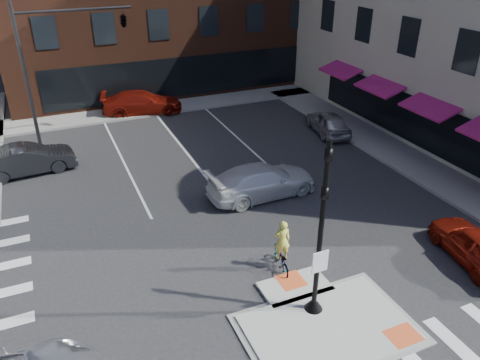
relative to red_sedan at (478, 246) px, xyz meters
name	(u,v)px	position (x,y,z in m)	size (l,w,h in m)	color
ground	(320,319)	(-6.93, -0.25, -0.72)	(120.00, 120.00, 0.00)	#28282B
refuge_island	(324,323)	(-6.93, -0.51, -0.67)	(5.40, 4.65, 0.13)	gray
sidewalk_e	(387,147)	(3.87, 9.75, -0.64)	(3.00, 24.00, 0.15)	gray
sidewalk_n	(192,103)	(-3.93, 21.75, -0.64)	(26.00, 3.00, 0.15)	gray
signal_pole	(319,253)	(-6.93, 0.15, 1.64)	(0.60, 0.60, 5.98)	black
mast_arm_signal	(97,32)	(-10.40, 17.75, 5.49)	(6.10, 2.24, 8.00)	black
red_sedan	(478,246)	(0.00, 0.00, 0.00)	(1.69, 4.20, 1.43)	maroon
white_pickup	(262,181)	(-5.12, 7.76, 0.04)	(2.13, 5.24, 1.52)	silver
bg_car_dark	(28,160)	(-15.08, 14.58, 0.04)	(1.60, 4.59, 1.51)	#232428
bg_car_silver	(328,123)	(1.97, 13.09, -0.03)	(1.63, 4.05, 1.38)	#BABBC2
bg_car_red	(142,102)	(-7.67, 21.25, 0.06)	(2.17, 5.33, 1.55)	maroon
cyclist	(282,253)	(-6.85, 2.55, -0.03)	(0.84, 1.66, 2.04)	#3F3F44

